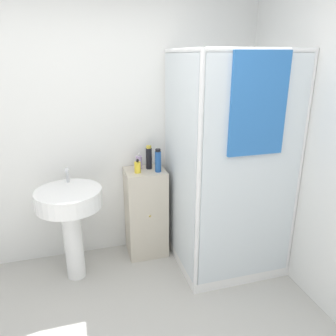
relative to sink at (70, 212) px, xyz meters
name	(u,v)px	position (x,y,z in m)	size (l,w,h in m)	color
wall_back	(87,132)	(0.21, 0.42, 0.60)	(6.40, 0.06, 2.50)	white
shower_enclosure	(222,211)	(1.35, -0.17, -0.10)	(0.93, 0.96, 1.98)	white
vanity_cabinet	(146,212)	(0.71, 0.21, -0.21)	(0.38, 0.36, 0.89)	beige
sink	(70,212)	(0.00, 0.00, 0.00)	(0.56, 0.56, 0.99)	white
soap_dispenser	(138,167)	(0.63, 0.16, 0.29)	(0.06, 0.06, 0.14)	yellow
shampoo_bottle_tall_black	(149,158)	(0.76, 0.25, 0.35)	(0.06, 0.06, 0.23)	black
shampoo_bottle_blue	(158,161)	(0.82, 0.14, 0.34)	(0.06, 0.06, 0.22)	#1E4C93
lotion_bottle_white	(139,162)	(0.67, 0.28, 0.30)	(0.06, 0.06, 0.15)	#B299C6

